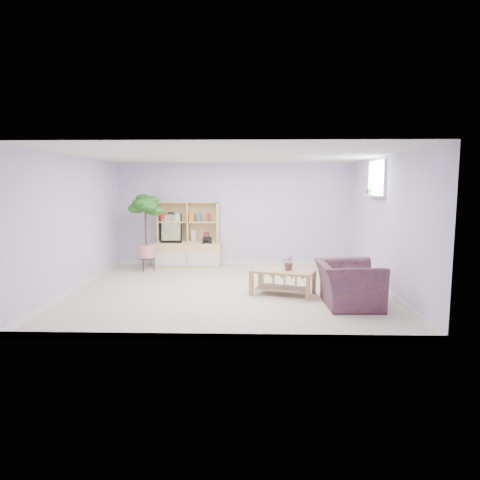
{
  "coord_description": "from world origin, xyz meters",
  "views": [
    {
      "loc": [
        0.4,
        -7.48,
        1.89
      ],
      "look_at": [
        0.18,
        0.49,
        0.86
      ],
      "focal_mm": 32.0,
      "sensor_mm": 36.0,
      "label": 1
    }
  ],
  "objects_px": {
    "coffee_table": "(283,282)",
    "storage_unit": "(188,234)",
    "floor_tree": "(146,233)",
    "armchair": "(348,281)"
  },
  "relations": [
    {
      "from": "coffee_table",
      "to": "storage_unit",
      "type": "bearing_deg",
      "value": 148.5
    },
    {
      "from": "floor_tree",
      "to": "armchair",
      "type": "xyz_separation_m",
      "value": [
        3.82,
        -2.59,
        -0.45
      ]
    },
    {
      "from": "coffee_table",
      "to": "armchair",
      "type": "distance_m",
      "value": 1.19
    },
    {
      "from": "storage_unit",
      "to": "floor_tree",
      "type": "height_order",
      "value": "floor_tree"
    },
    {
      "from": "floor_tree",
      "to": "armchair",
      "type": "height_order",
      "value": "floor_tree"
    },
    {
      "from": "storage_unit",
      "to": "coffee_table",
      "type": "distance_m",
      "value": 3.24
    },
    {
      "from": "storage_unit",
      "to": "coffee_table",
      "type": "xyz_separation_m",
      "value": [
        2.02,
        -2.47,
        -0.54
      ]
    },
    {
      "from": "floor_tree",
      "to": "armchair",
      "type": "bearing_deg",
      "value": -34.11
    },
    {
      "from": "storage_unit",
      "to": "coffee_table",
      "type": "height_order",
      "value": "storage_unit"
    },
    {
      "from": "coffee_table",
      "to": "floor_tree",
      "type": "height_order",
      "value": "floor_tree"
    }
  ]
}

